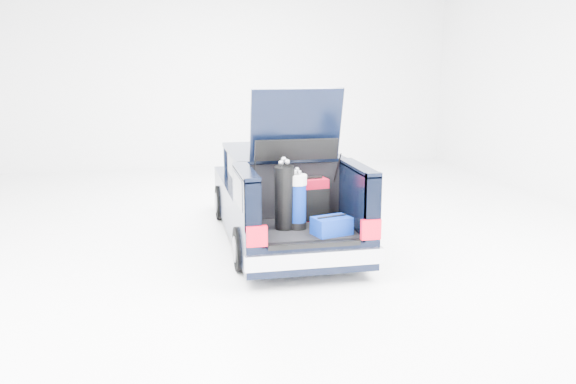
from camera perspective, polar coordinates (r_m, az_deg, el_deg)
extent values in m
plane|color=white|center=(9.89, -0.59, -4.42)|extent=(14.00, 14.00, 0.00)
cube|color=black|center=(10.38, -1.30, -0.75)|extent=(1.75, 3.00, 0.70)
cube|color=black|center=(11.91, -2.68, 0.47)|extent=(1.70, 0.30, 0.50)
cube|color=silver|center=(12.06, -2.78, 0.28)|extent=(1.72, 0.10, 0.22)
cube|color=black|center=(9.77, -0.78, 2.13)|extent=(1.55, 1.95, 0.54)
cube|color=black|center=(9.72, -0.79, 3.82)|extent=(1.62, 2.05, 0.06)
cube|color=black|center=(8.39, 1.40, -5.04)|extent=(1.75, 1.30, 0.40)
cube|color=black|center=(8.34, 1.38, -3.52)|extent=(1.32, 1.18, 0.05)
cube|color=black|center=(8.08, -3.93, -1.14)|extent=(0.20, 1.30, 0.85)
cube|color=black|center=(8.43, 6.56, -0.62)|extent=(0.20, 1.30, 0.85)
cube|color=black|center=(7.99, -3.98, 1.90)|extent=(0.20, 1.30, 0.06)
cube|color=black|center=(8.34, 6.64, 2.29)|extent=(0.20, 1.30, 0.06)
cube|color=black|center=(8.81, 0.51, 0.00)|extent=(1.36, 0.08, 0.84)
cube|color=silver|center=(7.75, 2.56, -6.30)|extent=(1.80, 0.12, 0.20)
cube|color=red|center=(7.53, -2.95, -4.16)|extent=(0.26, 0.07, 0.26)
cube|color=red|center=(7.88, 7.77, -3.50)|extent=(0.26, 0.07, 0.26)
cube|color=black|center=(7.73, 2.51, -4.99)|extent=(1.20, 0.06, 0.06)
cube|color=black|center=(8.49, 0.76, 6.30)|extent=(1.28, 0.33, 1.03)
cube|color=black|center=(8.51, 0.71, 7.26)|extent=(0.95, 0.17, 0.54)
cylinder|color=black|center=(11.08, -6.22, -0.98)|extent=(0.20, 0.62, 0.62)
cylinder|color=slate|center=(11.08, -6.22, -0.98)|extent=(0.23, 0.36, 0.36)
cylinder|color=black|center=(11.35, 2.04, -0.59)|extent=(0.20, 0.62, 0.62)
cylinder|color=slate|center=(11.35, 2.04, -0.59)|extent=(0.23, 0.36, 0.36)
cylinder|color=black|center=(8.40, -4.31, -5.33)|extent=(0.20, 0.62, 0.62)
cylinder|color=slate|center=(8.40, -4.31, -5.33)|extent=(0.23, 0.36, 0.36)
cylinder|color=black|center=(8.75, 6.43, -4.64)|extent=(0.20, 0.62, 0.62)
cylinder|color=slate|center=(8.75, 6.43, -4.64)|extent=(0.23, 0.36, 0.36)
cube|color=maroon|center=(8.69, 2.41, -0.67)|extent=(0.41, 0.29, 0.59)
cube|color=black|center=(8.63, 2.43, 1.36)|extent=(0.24, 0.09, 0.03)
cube|color=black|center=(8.60, 2.59, -1.23)|extent=(0.39, 0.07, 0.45)
cylinder|color=black|center=(8.16, -0.33, -0.55)|extent=(0.35, 0.38, 0.88)
cube|color=white|center=(8.27, -0.49, -0.16)|extent=(0.10, 0.05, 0.31)
sphere|color=#99999E|center=(8.08, -0.65, 2.75)|extent=(0.07, 0.07, 0.07)
sphere|color=#99999E|center=(8.04, -0.07, 2.85)|extent=(0.07, 0.07, 0.07)
cylinder|color=black|center=(8.28, 0.88, -3.11)|extent=(0.33, 0.33, 0.10)
cylinder|color=navy|center=(8.21, 0.89, -1.03)|extent=(0.31, 0.31, 0.53)
cylinder|color=white|center=(8.14, 0.90, 1.16)|extent=(0.33, 0.33, 0.14)
sphere|color=#99999E|center=(8.14, 1.07, 1.86)|extent=(0.06, 0.06, 0.06)
sphere|color=#99999E|center=(8.15, 0.84, 2.14)|extent=(0.06, 0.06, 0.06)
cube|color=navy|center=(8.02, 4.11, -3.16)|extent=(0.55, 0.43, 0.23)
cylinder|color=black|center=(7.99, 4.12, -2.29)|extent=(0.41, 0.13, 0.03)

